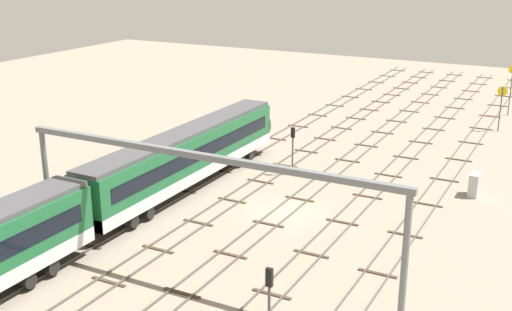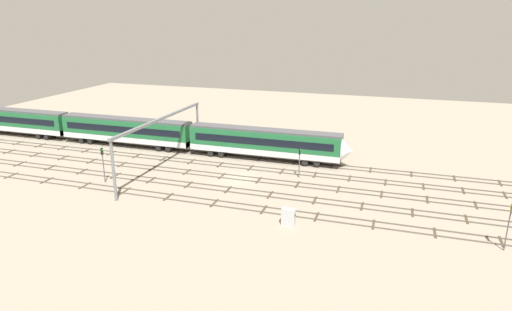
{
  "view_description": "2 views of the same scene",
  "coord_description": "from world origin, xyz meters",
  "views": [
    {
      "loc": [
        -39.95,
        -18.55,
        18.38
      ],
      "look_at": [
        2.71,
        3.84,
        3.04
      ],
      "focal_mm": 44.79,
      "sensor_mm": 36.0,
      "label": 1
    },
    {
      "loc": [
        19.99,
        -54.31,
        21.55
      ],
      "look_at": [
        1.98,
        1.1,
        3.19
      ],
      "focal_mm": 31.13,
      "sensor_mm": 36.0,
      "label": 2
    }
  ],
  "objects": [
    {
      "name": "track_second_near",
      "position": [
        -0.0,
        -4.54,
        0.07
      ],
      "size": [
        130.57,
        2.4,
        0.16
      ],
      "color": "#59544C",
      "rests_on": "ground"
    },
    {
      "name": "track_second_far",
      "position": [
        -0.0,
        4.54,
        0.07
      ],
      "size": [
        130.57,
        2.4,
        0.16
      ],
      "color": "#59544C",
      "rests_on": "ground"
    },
    {
      "name": "track_middle",
      "position": [
        -0.0,
        0.0,
        0.07
      ],
      "size": [
        130.57,
        2.4,
        0.16
      ],
      "color": "#59544C",
      "rests_on": "ground"
    },
    {
      "name": "signal_light_trackside_departure",
      "position": [
        -16.86,
        -7.12,
        3.16
      ],
      "size": [
        0.31,
        0.32,
        4.85
      ],
      "color": "#4C4C51",
      "rests_on": "ground"
    },
    {
      "name": "track_near_foreground",
      "position": [
        -0.0,
        -9.07,
        0.07
      ],
      "size": [
        130.57,
        2.4,
        0.16
      ],
      "color": "#59544C",
      "rests_on": "ground"
    },
    {
      "name": "signal_light_trackside_approach",
      "position": [
        7.72,
        2.92,
        2.8
      ],
      "size": [
        0.31,
        0.32,
        4.26
      ],
      "color": "#4C4C51",
      "rests_on": "ground"
    },
    {
      "name": "train",
      "position": [
        -23.48,
        9.07,
        2.66
      ],
      "size": [
        75.2,
        3.24,
        4.8
      ],
      "color": "#1E6638",
      "rests_on": "ground"
    },
    {
      "name": "track_with_train",
      "position": [
        -0.0,
        9.07,
        0.07
      ],
      "size": [
        130.57,
        2.4,
        0.16
      ],
      "color": "#59544C",
      "rests_on": "ground"
    },
    {
      "name": "ground_plane",
      "position": [
        0.0,
        0.0,
        0.0
      ],
      "size": [
        146.57,
        146.57,
        0.0
      ],
      "primitive_type": "plane",
      "color": "gray"
    },
    {
      "name": "speed_sign_mid_trackside",
      "position": [
        30.98,
        -10.83,
        3.29
      ],
      "size": [
        0.14,
        1.04,
        4.9
      ],
      "color": "#4C4C51",
      "rests_on": "ground"
    },
    {
      "name": "overhead_gantry",
      "position": [
        -11.75,
        -0.15,
        6.26
      ],
      "size": [
        0.4,
        24.19,
        7.87
      ],
      "color": "slate",
      "rests_on": "ground"
    },
    {
      "name": "relay_cabinet",
      "position": [
        9.86,
        -11.86,
        0.93
      ],
      "size": [
        1.47,
        0.71,
        1.86
      ],
      "color": "#B2B7BC",
      "rests_on": "ground"
    }
  ]
}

